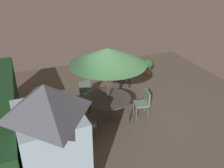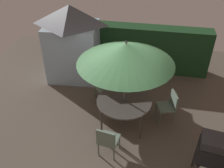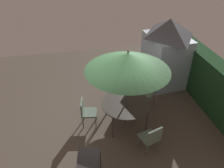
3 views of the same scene
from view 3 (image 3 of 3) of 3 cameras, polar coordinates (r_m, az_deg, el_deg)
ground_plane at (r=7.50m, az=-0.22°, el=-9.01°), size 11.00×11.00×0.00m
hedge_backdrop at (r=8.26m, az=24.29°, el=-0.57°), size 5.63×0.61×1.68m
garden_shed at (r=8.95m, az=13.53°, el=7.93°), size 1.91×1.58×2.61m
patio_table at (r=6.92m, az=3.53°, el=-5.19°), size 1.49×1.49×0.80m
patio_umbrella at (r=6.11m, az=4.01°, el=5.67°), size 2.38×2.38×2.55m
chair_near_shed at (r=7.07m, az=-6.47°, el=-6.78°), size 0.53×0.54×0.90m
chair_far_side at (r=6.33m, az=9.86°, el=-13.10°), size 0.58×0.58×0.90m
chair_toward_hedge at (r=7.98m, az=9.22°, el=-1.68°), size 0.65×0.65×0.90m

